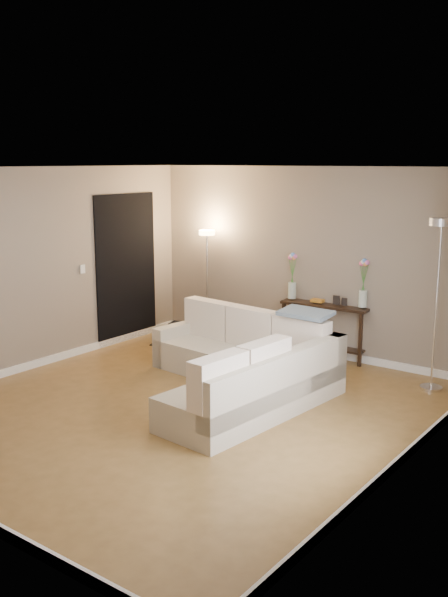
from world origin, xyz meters
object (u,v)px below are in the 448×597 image
Objects in this scene: console_table at (320,327)px; floor_lamp_unlit at (439,270)px; sectional_sofa at (245,366)px; floor_lamp_lit at (207,262)px.

floor_lamp_unlit reaches higher than console_table.
sectional_sofa is 1.53× the size of floor_lamp_lit.
floor_lamp_lit is at bearing -175.52° from console_table.
console_table is 2.04m from floor_lamp_unlit.
floor_lamp_lit reaches higher than sectional_sofa.
floor_lamp_lit is at bearing 175.95° from floor_lamp_unlit.
floor_lamp_unlit is (1.72, 1.42, 1.12)m from sectional_sofa.
sectional_sofa is 2.64m from floor_lamp_lit.
floor_lamp_unlit is (3.59, -0.25, 0.27)m from floor_lamp_lit.
console_table is (-0.00, 1.81, 0.11)m from sectional_sofa.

